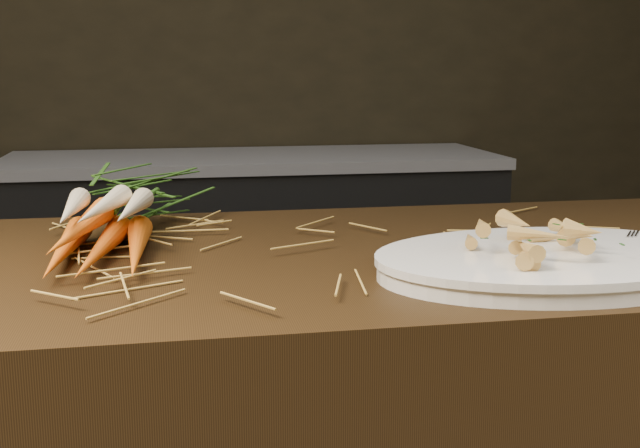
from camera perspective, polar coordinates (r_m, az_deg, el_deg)
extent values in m
cube|color=black|center=(3.31, -10.88, 15.02)|extent=(5.00, 0.04, 2.80)
cube|color=black|center=(3.09, -4.64, -3.20)|extent=(1.80, 0.60, 0.80)
cube|color=#99999E|center=(3.02, -4.76, 4.55)|extent=(1.82, 0.62, 0.04)
cone|color=#EE5A06|center=(1.13, -17.77, -1.80)|extent=(0.05, 0.30, 0.04)
cone|color=#EE5A06|center=(1.12, -15.36, -1.77)|extent=(0.07, 0.30, 0.04)
cone|color=#EE5A06|center=(1.11, -12.92, -1.74)|extent=(0.04, 0.30, 0.04)
cone|color=#EE5A06|center=(1.11, -16.74, -0.35)|extent=(0.08, 0.30, 0.04)
cone|color=beige|center=(1.13, -17.28, 1.01)|extent=(0.04, 0.28, 0.05)
cone|color=beige|center=(1.11, -15.24, 1.15)|extent=(0.07, 0.28, 0.04)
cone|color=beige|center=(1.11, -13.23, 1.09)|extent=(0.05, 0.28, 0.05)
ellipsoid|color=#33681E|center=(1.36, -13.54, 2.01)|extent=(0.21, 0.27, 0.10)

